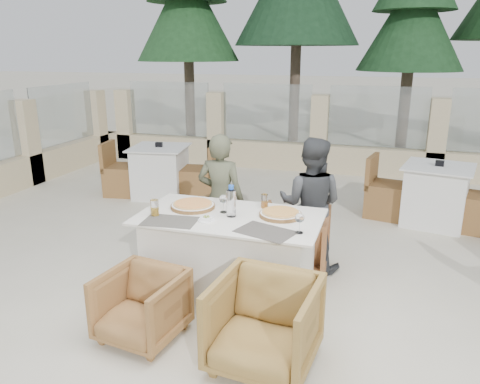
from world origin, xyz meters
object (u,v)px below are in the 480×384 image
(wine_glass_corner, at_px, (300,222))
(beer_glass_left, at_px, (155,208))
(diner_left, at_px, (221,199))
(water_bottle, at_px, (231,201))
(armchair_near_right, at_px, (264,324))
(wine_glass_centre, at_px, (223,203))
(pizza_left, at_px, (193,205))
(dining_table, at_px, (230,256))
(olive_dish, at_px, (207,218))
(armchair_far_left, at_px, (225,230))
(armchair_far_right, at_px, (294,239))
(beer_glass_right, at_px, (265,201))
(diner_right, at_px, (310,204))
(bg_table_b, at_px, (436,195))
(pizza_right, at_px, (280,214))
(armchair_near_left, at_px, (141,306))
(bg_table_a, at_px, (160,172))

(wine_glass_corner, relative_size, beer_glass_left, 1.28)
(diner_left, bearing_deg, water_bottle, 116.95)
(water_bottle, xyz_separation_m, armchair_near_right, (0.53, -0.87, -0.58))
(wine_glass_centre, relative_size, diner_left, 0.13)
(pizza_left, distance_m, wine_glass_corner, 1.10)
(beer_glass_left, bearing_deg, dining_table, 17.35)
(olive_dish, bearing_deg, armchair_far_left, 99.24)
(armchair_far_left, relative_size, armchair_far_right, 1.04)
(beer_glass_right, xyz_separation_m, olive_dish, (-0.38, -0.48, -0.04))
(pizza_left, xyz_separation_m, diner_right, (0.98, 0.69, -0.12))
(wine_glass_centre, bearing_deg, bg_table_b, 51.03)
(beer_glass_left, bearing_deg, armchair_far_right, 40.13)
(beer_glass_right, height_order, armchair_far_left, beer_glass_right)
(pizza_left, xyz_separation_m, pizza_right, (0.82, 0.01, -0.00))
(diner_left, bearing_deg, armchair_near_left, 86.53)
(beer_glass_right, xyz_separation_m, bg_table_b, (1.68, 2.24, -0.45))
(diner_left, bearing_deg, bg_table_b, -140.14)
(wine_glass_centre, height_order, olive_dish, wine_glass_centre)
(pizza_left, xyz_separation_m, armchair_near_right, (0.94, -0.98, -0.47))
(diner_left, bearing_deg, armchair_far_right, -178.26)
(pizza_right, height_order, diner_left, diner_left)
(wine_glass_centre, xyz_separation_m, bg_table_a, (-1.92, 2.53, -0.48))
(water_bottle, bearing_deg, olive_dish, -134.26)
(pizza_right, height_order, wine_glass_centre, wine_glass_centre)
(wine_glass_corner, distance_m, armchair_far_left, 1.42)
(armchair_near_left, relative_size, bg_table_a, 0.37)
(wine_glass_centre, bearing_deg, armchair_near_right, -56.44)
(dining_table, distance_m, pizza_left, 0.58)
(armchair_near_right, xyz_separation_m, diner_left, (-0.88, 1.57, 0.36))
(beer_glass_left, relative_size, bg_table_b, 0.09)
(beer_glass_right, relative_size, bg_table_a, 0.08)
(armchair_far_right, height_order, diner_left, diner_left)
(dining_table, distance_m, olive_dish, 0.47)
(dining_table, height_order, pizza_left, pizza_left)
(armchair_near_left, height_order, bg_table_a, bg_table_a)
(pizza_right, distance_m, beer_glass_left, 1.10)
(armchair_far_right, relative_size, bg_table_b, 0.43)
(wine_glass_corner, distance_m, beer_glass_right, 0.67)
(olive_dish, bearing_deg, pizza_right, 27.21)
(beer_glass_right, bearing_deg, pizza_left, -163.04)
(pizza_right, bearing_deg, pizza_left, -179.12)
(dining_table, distance_m, bg_table_b, 3.18)
(bg_table_a, bearing_deg, bg_table_b, -9.78)
(water_bottle, bearing_deg, diner_right, 54.95)
(water_bottle, bearing_deg, pizza_right, 17.14)
(diner_left, bearing_deg, armchair_far_left, -167.80)
(beer_glass_left, distance_m, armchair_far_right, 1.49)
(beer_glass_left, distance_m, olive_dish, 0.48)
(armchair_near_left, xyz_separation_m, diner_right, (1.02, 1.64, 0.41))
(armchair_far_right, height_order, armchair_near_left, armchair_far_right)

